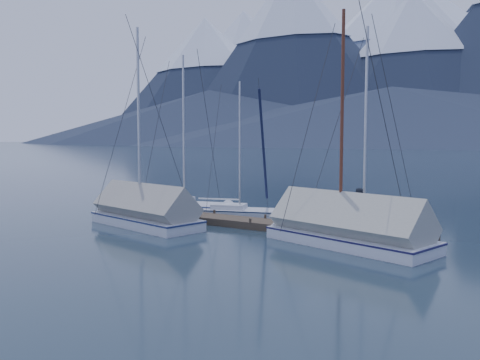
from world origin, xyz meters
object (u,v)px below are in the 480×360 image
(sailboat_open_right, at_px, (373,225))
(person, at_px, (360,209))
(sailboat_open_left, at_px, (193,209))
(sailboat_open_mid, at_px, (247,214))
(sailboat_covered_far, at_px, (139,214))
(sailboat_covered_near, at_px, (337,231))

(sailboat_open_right, bearing_deg, person, -84.02)
(sailboat_open_left, height_order, sailboat_open_mid, sailboat_open_left)
(sailboat_open_right, distance_m, sailboat_covered_far, 11.15)
(sailboat_open_mid, xyz_separation_m, sailboat_covered_far, (-3.08, -5.09, 0.37))
(sailboat_open_right, xyz_separation_m, person, (0.27, -2.57, 1.06))
(sailboat_covered_near, bearing_deg, sailboat_open_right, 87.55)
(sailboat_open_right, bearing_deg, sailboat_covered_near, -92.45)
(sailboat_open_mid, xyz_separation_m, sailboat_open_right, (6.88, -0.08, 0.04))
(sailboat_covered_near, bearing_deg, person, 73.32)
(sailboat_covered_near, height_order, sailboat_covered_far, sailboat_covered_far)
(sailboat_open_left, distance_m, sailboat_open_mid, 3.59)
(sailboat_open_left, height_order, sailboat_open_right, sailboat_open_right)
(sailboat_open_mid, relative_size, person, 4.42)
(sailboat_covered_near, xyz_separation_m, sailboat_covered_far, (-9.78, -0.96, -0.00))
(sailboat_open_left, distance_m, sailboat_open_right, 10.46)
(sailboat_covered_near, relative_size, sailboat_covered_far, 0.98)
(sailboat_open_right, distance_m, person, 2.79)
(sailboat_open_left, bearing_deg, sailboat_covered_near, -21.09)
(sailboat_open_mid, bearing_deg, sailboat_covered_near, -31.59)
(sailboat_open_left, relative_size, person, 5.44)
(sailboat_open_mid, bearing_deg, sailboat_covered_far, -121.16)
(sailboat_open_mid, xyz_separation_m, sailboat_covered_near, (6.70, -4.12, 0.37))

